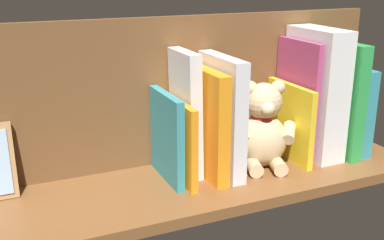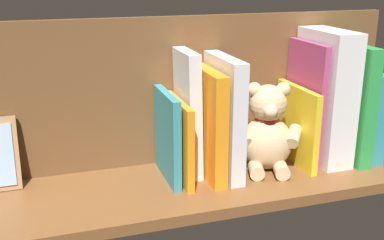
# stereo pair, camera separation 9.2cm
# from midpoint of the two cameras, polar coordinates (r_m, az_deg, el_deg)

# --- Properties ---
(ground_plane) EXTENTS (0.99, 0.27, 0.02)m
(ground_plane) POSITION_cam_midpoint_polar(r_m,az_deg,el_deg) (0.98, 2.74, -7.79)
(ground_plane) COLOR brown
(shelf_back_panel) EXTENTS (0.99, 0.02, 0.32)m
(shelf_back_panel) POSITION_cam_midpoint_polar(r_m,az_deg,el_deg) (1.02, 0.64, 3.48)
(shelf_back_panel) COLOR brown
(shelf_back_panel) RESTS_ON ground_plane
(book_0) EXTENTS (0.02, 0.12, 0.17)m
(book_0) POSITION_cam_midpoint_polar(r_m,az_deg,el_deg) (1.19, 21.86, 0.59)
(book_0) COLOR green
(book_0) RESTS_ON ground_plane
(book_1) EXTENTS (0.03, 0.16, 0.20)m
(book_1) POSITION_cam_midpoint_polar(r_m,az_deg,el_deg) (1.15, 21.56, 0.82)
(book_1) COLOR teal
(book_1) RESTS_ON ground_plane
(book_2) EXTENTS (0.03, 0.17, 0.26)m
(book_2) POSITION_cam_midpoint_polar(r_m,az_deg,el_deg) (1.11, 20.39, 2.03)
(book_2) COLOR green
(book_2) RESTS_ON ground_plane
(dictionary_thick_white) EXTENTS (0.06, 0.16, 0.29)m
(dictionary_thick_white) POSITION_cam_midpoint_polar(r_m,az_deg,el_deg) (1.08, 18.06, 2.67)
(dictionary_thick_white) COLOR white
(dictionary_thick_white) RESTS_ON ground_plane
(book_3) EXTENTS (0.02, 0.15, 0.26)m
(book_3) POSITION_cam_midpoint_polar(r_m,az_deg,el_deg) (1.07, 15.77, 1.97)
(book_3) COLOR #B23F72
(book_3) RESTS_ON ground_plane
(book_4) EXTENTS (0.01, 0.16, 0.17)m
(book_4) POSITION_cam_midpoint_polar(r_m,az_deg,el_deg) (1.06, 14.90, -0.65)
(book_4) COLOR yellow
(book_4) RESTS_ON ground_plane
(teddy_bear) EXTENTS (0.15, 0.14, 0.19)m
(teddy_bear) POSITION_cam_midpoint_polar(r_m,az_deg,el_deg) (1.01, 11.58, -1.43)
(teddy_bear) COLOR #D1B284
(teddy_bear) RESTS_ON ground_plane
(book_5) EXTENTS (0.03, 0.17, 0.24)m
(book_5) POSITION_cam_midpoint_polar(r_m,az_deg,el_deg) (0.97, 6.58, 0.41)
(book_5) COLOR silver
(book_5) RESTS_ON ground_plane
(book_6) EXTENTS (0.03, 0.17, 0.22)m
(book_6) POSITION_cam_midpoint_polar(r_m,az_deg,el_deg) (0.96, 4.62, -0.44)
(book_6) COLOR orange
(book_6) RESTS_ON ground_plane
(book_7) EXTENTS (0.03, 0.11, 0.26)m
(book_7) POSITION_cam_midpoint_polar(r_m,az_deg,el_deg) (0.97, 2.23, 0.80)
(book_7) COLOR silver
(book_7) RESTS_ON ground_plane
(book_8) EXTENTS (0.01, 0.16, 0.16)m
(book_8) POSITION_cam_midpoint_polar(r_m,az_deg,el_deg) (0.95, 1.19, -2.41)
(book_8) COLOR orange
(book_8) RESTS_ON ground_plane
(book_9) EXTENTS (0.02, 0.15, 0.18)m
(book_9) POSITION_cam_midpoint_polar(r_m,az_deg,el_deg) (0.95, -0.21, -1.99)
(book_9) COLOR teal
(book_9) RESTS_ON ground_plane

